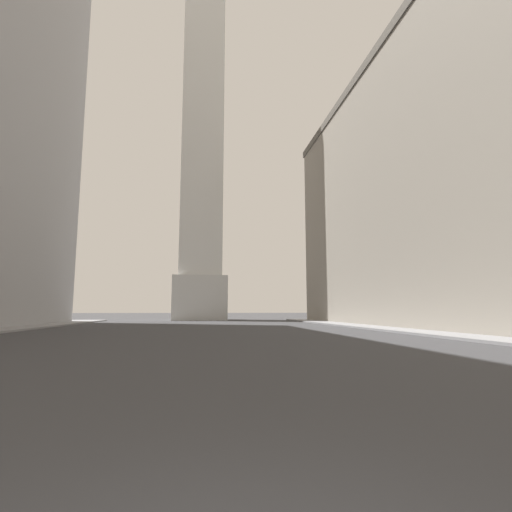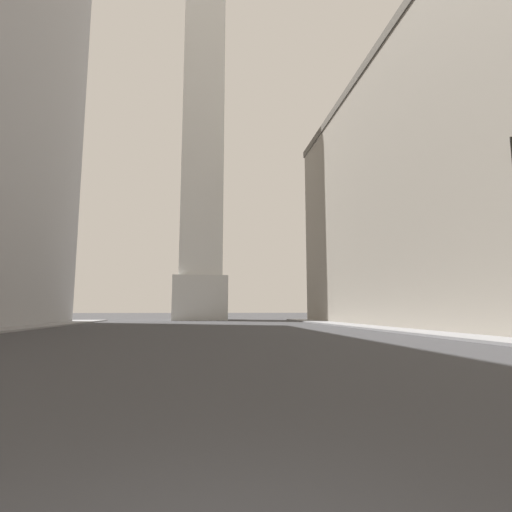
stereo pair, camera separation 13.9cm
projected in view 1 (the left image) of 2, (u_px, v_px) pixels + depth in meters
sidewalk_right at (450, 333)px, 24.74m from camera, size 5.00×71.41×0.15m
obelisk at (203, 124)px, 64.09m from camera, size 7.92×7.92×65.32m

